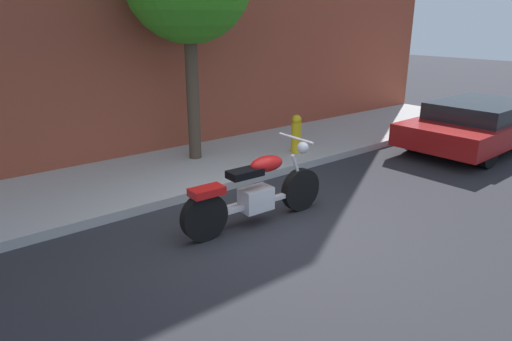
# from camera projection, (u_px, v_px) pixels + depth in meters

# --- Properties ---
(ground_plane) EXTENTS (60.00, 60.00, 0.00)m
(ground_plane) POSITION_uv_depth(u_px,v_px,m) (280.00, 230.00, 6.05)
(ground_plane) COLOR #28282D
(sidewalk) EXTENTS (18.06, 2.49, 0.14)m
(sidewalk) POSITION_uv_depth(u_px,v_px,m) (174.00, 172.00, 8.17)
(sidewalk) COLOR #AAAAAA
(sidewalk) RESTS_ON ground
(motorcycle) EXTENTS (2.27, 0.70, 1.13)m
(motorcycle) POSITION_uv_depth(u_px,v_px,m) (256.00, 193.00, 6.12)
(motorcycle) COLOR black
(motorcycle) RESTS_ON ground
(parked_car_red) EXTENTS (4.37, 1.95, 1.03)m
(parked_car_red) POSITION_uv_depth(u_px,v_px,m) (481.00, 123.00, 9.84)
(parked_car_red) COLOR black
(parked_car_red) RESTS_ON ground
(fire_hydrant) EXTENTS (0.20, 0.20, 0.91)m
(fire_hydrant) POSITION_uv_depth(u_px,v_px,m) (296.00, 137.00, 9.05)
(fire_hydrant) COLOR gold
(fire_hydrant) RESTS_ON ground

